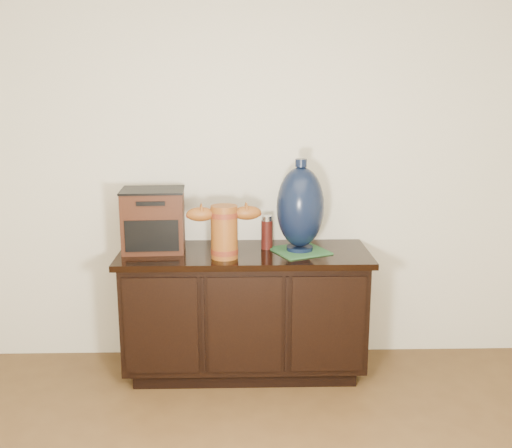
{
  "coord_description": "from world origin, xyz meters",
  "views": [
    {
      "loc": [
        -0.02,
        -1.14,
        1.7
      ],
      "look_at": [
        0.07,
        2.18,
        0.93
      ],
      "focal_mm": 42.0,
      "sensor_mm": 36.0,
      "label": 1
    }
  ],
  "objects_px": {
    "tv_radio": "(154,220)",
    "lamp_base": "(300,207)",
    "spray_can": "(267,233)",
    "sideboard": "(245,311)",
    "terracotta_vessel": "(224,229)"
  },
  "relations": [
    {
      "from": "terracotta_vessel",
      "to": "lamp_base",
      "type": "relative_size",
      "value": 0.8
    },
    {
      "from": "terracotta_vessel",
      "to": "spray_can",
      "type": "distance_m",
      "value": 0.32
    },
    {
      "from": "tv_radio",
      "to": "lamp_base",
      "type": "bearing_deg",
      "value": -6.8
    },
    {
      "from": "sideboard",
      "to": "spray_can",
      "type": "relative_size",
      "value": 7.29
    },
    {
      "from": "sideboard",
      "to": "spray_can",
      "type": "bearing_deg",
      "value": 25.23
    },
    {
      "from": "tv_radio",
      "to": "spray_can",
      "type": "bearing_deg",
      "value": -2.24
    },
    {
      "from": "sideboard",
      "to": "spray_can",
      "type": "distance_m",
      "value": 0.49
    },
    {
      "from": "sideboard",
      "to": "lamp_base",
      "type": "xyz_separation_m",
      "value": [
        0.32,
        -0.0,
        0.63
      ]
    },
    {
      "from": "tv_radio",
      "to": "lamp_base",
      "type": "height_order",
      "value": "lamp_base"
    },
    {
      "from": "spray_can",
      "to": "lamp_base",
      "type": "bearing_deg",
      "value": -18.99
    },
    {
      "from": "terracotta_vessel",
      "to": "lamp_base",
      "type": "distance_m",
      "value": 0.46
    },
    {
      "from": "terracotta_vessel",
      "to": "spray_can",
      "type": "bearing_deg",
      "value": 30.42
    },
    {
      "from": "sideboard",
      "to": "tv_radio",
      "type": "bearing_deg",
      "value": 174.24
    },
    {
      "from": "lamp_base",
      "to": "spray_can",
      "type": "distance_m",
      "value": 0.26
    },
    {
      "from": "tv_radio",
      "to": "lamp_base",
      "type": "xyz_separation_m",
      "value": [
        0.85,
        -0.06,
        0.08
      ]
    }
  ]
}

